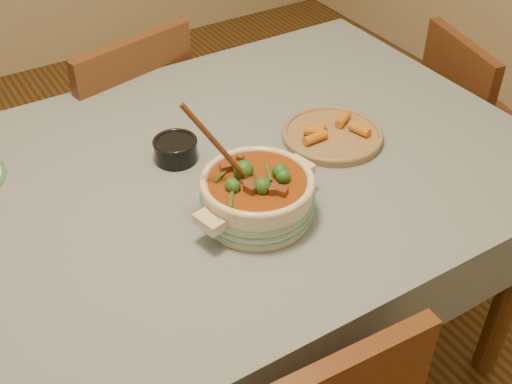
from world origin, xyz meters
The scene contains 7 objects.
floor centered at (0.00, 0.00, 0.00)m, with size 4.50×4.50×0.00m, color #3F2812.
dining_table centered at (0.00, 0.00, 0.66)m, with size 1.68×1.08×0.76m.
stew_casserole centered at (0.04, -0.19, 0.82)m, with size 0.31×0.29×0.29m.
condiment_bowl centered at (-0.02, 0.09, 0.79)m, with size 0.13×0.13×0.06m.
fried_plate centered at (0.36, -0.04, 0.77)m, with size 0.33×0.33×0.04m.
chair_far centered at (0.05, 0.64, 0.49)m, with size 0.49×0.49×0.87m.
chair_right centered at (1.10, 0.11, 0.45)m, with size 0.45×0.45×0.79m.
Camera 1 is at (-0.52, -1.10, 1.67)m, focal length 45.00 mm.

